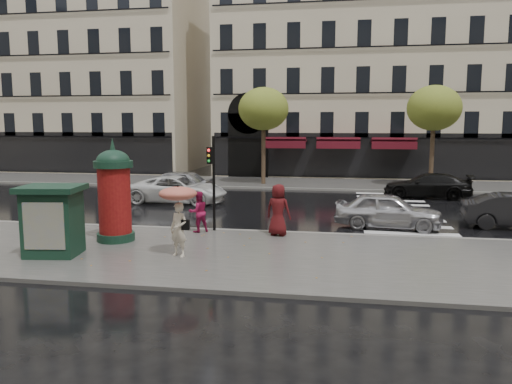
% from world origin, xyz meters
% --- Properties ---
extents(ground, '(160.00, 160.00, 0.00)m').
position_xyz_m(ground, '(0.00, 0.00, 0.00)').
color(ground, black).
rests_on(ground, ground).
extents(near_sidewalk, '(90.00, 7.00, 0.12)m').
position_xyz_m(near_sidewalk, '(0.00, -0.50, 0.06)').
color(near_sidewalk, '#474744').
rests_on(near_sidewalk, ground).
extents(far_sidewalk, '(90.00, 6.00, 0.12)m').
position_xyz_m(far_sidewalk, '(0.00, 19.00, 0.06)').
color(far_sidewalk, '#474744').
rests_on(far_sidewalk, ground).
extents(near_kerb, '(90.00, 0.25, 0.14)m').
position_xyz_m(near_kerb, '(0.00, 3.00, 0.07)').
color(near_kerb, slate).
rests_on(near_kerb, ground).
extents(far_kerb, '(90.00, 0.25, 0.14)m').
position_xyz_m(far_kerb, '(0.00, 16.00, 0.07)').
color(far_kerb, slate).
rests_on(far_kerb, ground).
extents(zebra_crossing, '(3.60, 11.75, 0.01)m').
position_xyz_m(zebra_crossing, '(6.00, 9.60, 0.01)').
color(zebra_crossing, silver).
rests_on(zebra_crossing, ground).
extents(bldg_far_corner, '(26.00, 14.00, 22.90)m').
position_xyz_m(bldg_far_corner, '(6.00, 30.00, 11.31)').
color(bldg_far_corner, '#B7A88C').
rests_on(bldg_far_corner, ground).
extents(bldg_far_left, '(24.00, 14.00, 22.90)m').
position_xyz_m(bldg_far_left, '(-22.00, 30.00, 11.31)').
color(bldg_far_left, '#B7A88C').
rests_on(bldg_far_left, ground).
extents(tree_far_left, '(3.40, 3.40, 6.64)m').
position_xyz_m(tree_far_left, '(-2.00, 18.00, 5.17)').
color(tree_far_left, '#38281C').
rests_on(tree_far_left, ground).
extents(tree_far_right, '(3.40, 3.40, 6.64)m').
position_xyz_m(tree_far_right, '(9.00, 18.00, 5.17)').
color(tree_far_right, '#38281C').
rests_on(tree_far_right, ground).
extents(woman_umbrella, '(1.17, 1.17, 2.26)m').
position_xyz_m(woman_umbrella, '(-1.67, -1.07, 1.61)').
color(woman_umbrella, beige).
rests_on(woman_umbrella, near_sidewalk).
extents(woman_red, '(0.96, 0.92, 1.56)m').
position_xyz_m(woman_red, '(-2.06, 2.40, 0.90)').
color(woman_red, maroon).
rests_on(woman_red, near_sidewalk).
extents(man_burgundy, '(1.07, 0.84, 1.91)m').
position_xyz_m(man_burgundy, '(1.01, 2.35, 1.08)').
color(man_burgundy, '#4B0F11').
rests_on(man_burgundy, near_sidewalk).
extents(morris_column, '(1.34, 1.34, 3.62)m').
position_xyz_m(morris_column, '(-4.56, 0.58, 1.85)').
color(morris_column, '#122F21').
rests_on(morris_column, near_sidewalk).
extents(traffic_light, '(0.27, 0.36, 3.64)m').
position_xyz_m(traffic_light, '(-1.57, 2.74, 2.33)').
color(traffic_light, black).
rests_on(traffic_light, near_sidewalk).
extents(newsstand, '(2.02, 1.77, 2.20)m').
position_xyz_m(newsstand, '(-5.59, -1.60, 1.25)').
color(newsstand, '#122F21').
rests_on(newsstand, near_sidewalk).
extents(car_silver, '(4.43, 2.20, 1.45)m').
position_xyz_m(car_silver, '(5.18, 4.95, 0.73)').
color(car_silver, '#B4B4B9').
rests_on(car_silver, ground).
extents(car_white, '(5.37, 2.72, 1.46)m').
position_xyz_m(car_white, '(-5.31, 9.67, 0.73)').
color(car_white, silver).
rests_on(car_white, ground).
extents(car_black, '(5.06, 2.57, 1.41)m').
position_xyz_m(car_black, '(8.15, 13.90, 0.70)').
color(car_black, black).
rests_on(car_black, ground).
extents(car_far_silver, '(4.81, 2.23, 1.60)m').
position_xyz_m(car_far_silver, '(-6.24, 11.58, 0.80)').
color(car_far_silver, '#9E9FA3').
rests_on(car_far_silver, ground).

